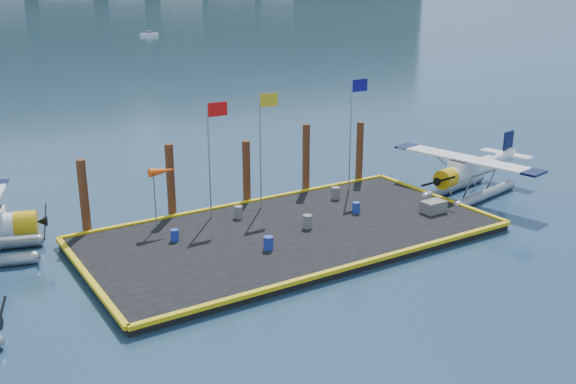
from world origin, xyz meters
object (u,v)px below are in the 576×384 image
at_px(seaplane_d, 468,174).
at_px(piling_0, 84,199).
at_px(drum_0, 175,235).
at_px(drum_2, 356,208).
at_px(drum_1, 307,221).
at_px(drum_4, 336,193).
at_px(flagpole_red, 212,142).
at_px(piling_3, 306,160).
at_px(flagpole_yellow, 263,133).
at_px(piling_1, 171,183).
at_px(drum_3, 268,243).
at_px(piling_2, 247,174).
at_px(flagpole_blue, 354,118).
at_px(drum_5, 238,212).
at_px(piling_4, 359,154).
at_px(crate, 433,207).
at_px(windsock, 162,172).

height_order(seaplane_d, piling_0, piling_0).
relative_size(drum_0, drum_2, 0.96).
relative_size(drum_1, drum_4, 0.99).
bearing_deg(flagpole_red, drum_4, -7.25).
bearing_deg(piling_3, drum_2, -91.59).
xyz_separation_m(flagpole_yellow, piling_1, (-4.70, 1.60, -2.41)).
xyz_separation_m(drum_3, piling_2, (2.67, 6.91, 1.18)).
height_order(drum_2, flagpole_red, flagpole_red).
xyz_separation_m(drum_0, piling_1, (1.37, 3.60, 1.42)).
xyz_separation_m(drum_0, flagpole_blue, (12.06, 2.00, 4.01)).
bearing_deg(flagpole_yellow, piling_3, 22.85).
bearing_deg(flagpole_blue, seaplane_d, -33.41).
distance_m(flagpole_red, piling_3, 7.33).
bearing_deg(drum_1, piling_0, 149.54).
relative_size(drum_0, piling_0, 0.14).
bearing_deg(flagpole_blue, drum_1, -145.84).
relative_size(drum_5, piling_4, 0.16).
bearing_deg(drum_3, seaplane_d, 6.15).
bearing_deg(drum_1, flagpole_red, 129.12).
distance_m(flagpole_yellow, piling_3, 4.75).
relative_size(drum_0, piling_3, 0.13).
distance_m(drum_3, flagpole_blue, 11.07).
bearing_deg(crate, drum_4, 123.15).
relative_size(drum_1, windsock, 0.21).
xyz_separation_m(drum_0, windsock, (0.34, 2.00, 2.55)).
bearing_deg(drum_3, drum_2, 16.05).
distance_m(flagpole_blue, windsock, 11.81).
height_order(piling_0, piling_4, same).
bearing_deg(drum_1, drum_0, 162.91).
distance_m(seaplane_d, drum_0, 17.84).
bearing_deg(drum_5, drum_3, -100.71).
bearing_deg(piling_2, drum_2, -52.50).
height_order(drum_1, piling_1, piling_1).
distance_m(drum_4, crate, 5.56).
height_order(drum_3, piling_0, piling_0).
bearing_deg(drum_3, crate, -1.46).
distance_m(drum_3, flagpole_yellow, 7.13).
relative_size(windsock, piling_4, 0.78).
distance_m(drum_0, drum_4, 10.29).
bearing_deg(piling_3, piling_2, 180.00).
bearing_deg(drum_3, flagpole_red, 91.38).
xyz_separation_m(drum_2, piling_2, (-3.86, 5.03, 1.21)).
relative_size(piling_3, piling_4, 1.07).
bearing_deg(drum_3, drum_0, 134.09).
bearing_deg(piling_3, piling_4, 0.00).
bearing_deg(piling_3, flagpole_blue, -36.07).
bearing_deg(seaplane_d, drum_0, 72.61).
xyz_separation_m(drum_2, piling_1, (-8.36, 5.03, 1.41)).
bearing_deg(drum_2, drum_0, 171.65).
bearing_deg(piling_2, drum_0, -148.44).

